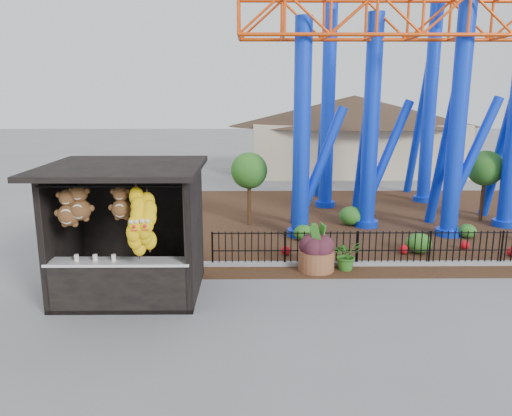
{
  "coord_description": "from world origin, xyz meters",
  "views": [
    {
      "loc": [
        -0.14,
        -10.11,
        4.65
      ],
      "look_at": [
        -0.02,
        1.5,
        2.0
      ],
      "focal_mm": 35.0,
      "sensor_mm": 36.0,
      "label": 1
    }
  ],
  "objects_px": {
    "prize_booth": "(126,234)",
    "roller_coaster": "(400,42)",
    "potted_plant": "(347,255)",
    "terracotta_planter": "(316,260)"
  },
  "relations": [
    {
      "from": "roller_coaster",
      "to": "terracotta_planter",
      "type": "xyz_separation_m",
      "value": [
        -3.5,
        -5.58,
        -6.16
      ]
    },
    {
      "from": "roller_coaster",
      "to": "terracotta_planter",
      "type": "bearing_deg",
      "value": -122.07
    },
    {
      "from": "roller_coaster",
      "to": "potted_plant",
      "type": "distance_m",
      "value": 8.6
    },
    {
      "from": "prize_booth",
      "to": "roller_coaster",
      "type": "height_order",
      "value": "roller_coaster"
    },
    {
      "from": "terracotta_planter",
      "to": "potted_plant",
      "type": "bearing_deg",
      "value": 3.57
    },
    {
      "from": "roller_coaster",
      "to": "prize_booth",
      "type": "bearing_deg",
      "value": -137.92
    },
    {
      "from": "prize_booth",
      "to": "potted_plant",
      "type": "relative_size",
      "value": 4.11
    },
    {
      "from": "prize_booth",
      "to": "potted_plant",
      "type": "xyz_separation_m",
      "value": [
        5.44,
        1.8,
        -1.11
      ]
    },
    {
      "from": "prize_booth",
      "to": "potted_plant",
      "type": "distance_m",
      "value": 5.84
    },
    {
      "from": "roller_coaster",
      "to": "terracotta_planter",
      "type": "height_order",
      "value": "roller_coaster"
    }
  ]
}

